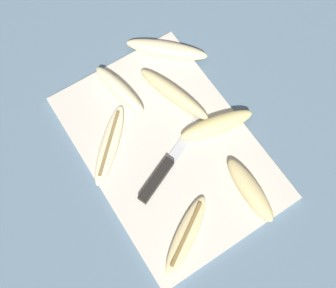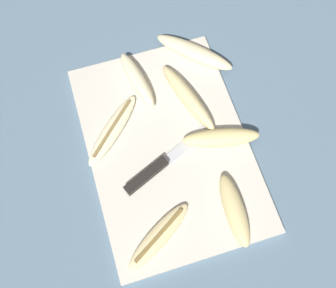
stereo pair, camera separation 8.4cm
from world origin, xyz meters
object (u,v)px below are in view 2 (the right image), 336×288
object	(u,v)px
banana_golden_short	(221,138)
banana_bright_far	(113,130)
banana_ripe_center	(159,236)
banana_spotted_left	(235,210)
banana_mellow_near	(188,97)
knife	(154,169)
banana_cream_curved	(194,52)
banana_pale_long	(137,80)

from	to	relation	value
banana_golden_short	banana_bright_far	bearing A→B (deg)	-112.24
banana_ripe_center	banana_spotted_left	world-z (taller)	banana_spotted_left
banana_bright_far	banana_ripe_center	xyz separation A→B (m)	(0.25, 0.03, -0.00)
banana_mellow_near	banana_spotted_left	distance (m)	0.27
knife	banana_ripe_center	xyz separation A→B (m)	(0.13, -0.03, 0.00)
banana_bright_far	banana_cream_curved	size ratio (longest dim) A/B	0.95
banana_golden_short	banana_mellow_near	size ratio (longest dim) A/B	0.88
banana_ripe_center	banana_cream_curved	xyz separation A→B (m)	(-0.38, 0.20, 0.01)
knife	banana_mellow_near	xyz separation A→B (m)	(-0.14, 0.12, 0.01)
banana_bright_far	banana_spotted_left	bearing A→B (deg)	37.92
banana_mellow_near	banana_spotted_left	xyz separation A→B (m)	(0.27, 0.01, -0.00)
knife	banana_cream_curved	size ratio (longest dim) A/B	1.35
knife	banana_cream_curved	distance (m)	0.30
banana_spotted_left	banana_cream_curved	size ratio (longest dim) A/B	0.91
knife	banana_golden_short	distance (m)	0.16
banana_bright_far	banana_cream_curved	distance (m)	0.27
banana_bright_far	banana_mellow_near	distance (m)	0.18
banana_bright_far	banana_pale_long	bearing A→B (deg)	140.09
banana_spotted_left	banana_pale_long	bearing A→B (deg)	-162.97
banana_cream_curved	knife	bearing A→B (deg)	-34.72
banana_golden_short	knife	bearing A→B (deg)	-81.47
banana_spotted_left	banana_bright_far	bearing A→B (deg)	-142.08
banana_spotted_left	banana_cream_curved	bearing A→B (deg)	173.70
banana_spotted_left	knife	bearing A→B (deg)	-135.69
banana_pale_long	banana_ripe_center	size ratio (longest dim) A/B	0.97
banana_mellow_near	banana_pale_long	bearing A→B (deg)	-128.98
banana_golden_short	banana_cream_curved	xyz separation A→B (m)	(-0.22, 0.01, 0.00)
banana_mellow_near	banana_bright_far	bearing A→B (deg)	-82.48
knife	banana_mellow_near	distance (m)	0.18
banana_pale_long	banana_cream_curved	bearing A→B (deg)	102.19
knife	banana_cream_curved	bearing A→B (deg)	122.05
banana_golden_short	banana_spotted_left	xyz separation A→B (m)	(0.15, -0.03, 0.00)
knife	banana_ripe_center	distance (m)	0.14
knife	banana_mellow_near	world-z (taller)	banana_mellow_near
knife	banana_ripe_center	bearing A→B (deg)	-35.93
banana_spotted_left	banana_cream_curved	xyz separation A→B (m)	(-0.38, 0.04, -0.00)
knife	banana_golden_short	bearing A→B (deg)	75.30
knife	banana_cream_curved	world-z (taller)	banana_cream_curved
banana_pale_long	banana_spotted_left	xyz separation A→B (m)	(0.34, 0.11, -0.00)
banana_pale_long	banana_ripe_center	xyz separation A→B (m)	(0.35, -0.05, -0.01)
banana_golden_short	banana_spotted_left	world-z (taller)	same
banana_ripe_center	banana_cream_curved	size ratio (longest dim) A/B	0.98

